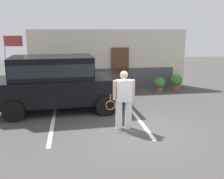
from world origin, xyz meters
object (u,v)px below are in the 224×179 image
Objects in this scene: parked_suv at (57,81)px; potted_plant_secondary at (176,81)px; potted_plant_by_porch at (160,84)px; tennis_player_man at (124,99)px; flag_pole at (10,54)px.

potted_plant_secondary is at bearing 21.53° from parked_suv.
potted_plant_by_porch is 1.03m from potted_plant_secondary.
tennis_player_man is 6.09m from potted_plant_secondary.
tennis_player_man is 2.31× the size of potted_plant_secondary.
potted_plant_by_porch is 0.25× the size of flag_pole.
tennis_player_man is at bearing -48.97° from parked_suv.
potted_plant_secondary is (0.99, 0.28, 0.04)m from potted_plant_by_porch.
potted_plant_by_porch is 0.90× the size of potted_plant_secondary.
parked_suv is 6.01× the size of potted_plant_secondary.
parked_suv is at bearing -155.93° from potted_plant_secondary.
potted_plant_by_porch is at bearing -121.29° from tennis_player_man.
parked_suv is at bearing -47.80° from flag_pole.
flag_pole is at bearing -46.99° from tennis_player_man.
potted_plant_by_porch is at bearing -164.20° from potted_plant_secondary.
potted_plant_secondary is 8.05m from flag_pole.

